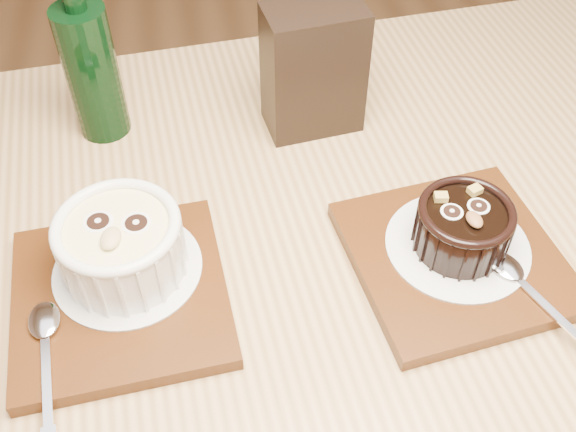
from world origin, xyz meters
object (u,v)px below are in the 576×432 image
object	(u,v)px
ramekin_dark	(463,225)
condiment_stand	(313,70)
tray_right	(454,257)
table	(286,345)
ramekin_white	(121,244)
green_bottle	(91,68)
tray_left	(121,296)

from	to	relation	value
ramekin_dark	condiment_stand	bearing A→B (deg)	108.17
tray_right	condiment_stand	distance (m)	0.24
table	ramekin_white	distance (m)	0.20
tray_right	condiment_stand	xyz separation A→B (m)	(-0.09, 0.22, 0.06)
table	green_bottle	world-z (taller)	green_bottle
table	ramekin_dark	xyz separation A→B (m)	(0.16, 0.01, 0.13)
table	condiment_stand	xyz separation A→B (m)	(0.07, 0.22, 0.16)
ramekin_white	tray_right	xyz separation A→B (m)	(0.29, -0.03, -0.04)
tray_right	ramekin_dark	size ratio (longest dim) A/B	2.13
tray_right	green_bottle	distance (m)	0.41
ramekin_dark	green_bottle	size ratio (longest dim) A/B	0.41
tray_left	green_bottle	xyz separation A→B (m)	(-0.02, 0.24, 0.07)
tray_left	condiment_stand	world-z (taller)	condiment_stand
tray_left	ramekin_dark	size ratio (longest dim) A/B	2.13
table	ramekin_dark	world-z (taller)	ramekin_dark
table	ramekin_white	xyz separation A→B (m)	(-0.13, 0.04, 0.14)
tray_right	table	bearing A→B (deg)	-178.08
tray_left	ramekin_white	bearing A→B (deg)	71.62
ramekin_white	green_bottle	bearing A→B (deg)	109.10
ramekin_dark	condiment_stand	size ratio (longest dim) A/B	0.60
ramekin_white	condiment_stand	bearing A→B (deg)	55.80
ramekin_white	tray_right	size ratio (longest dim) A/B	0.59
tray_left	ramekin_dark	bearing A→B (deg)	-0.09
tray_right	green_bottle	xyz separation A→B (m)	(-0.31, 0.25, 0.07)
table	ramekin_dark	distance (m)	0.21
ramekin_white	green_bottle	world-z (taller)	green_bottle
table	tray_right	world-z (taller)	tray_right
table	ramekin_white	size ratio (longest dim) A/B	11.79
tray_right	tray_left	bearing A→B (deg)	178.64
ramekin_white	table	bearing A→B (deg)	-1.88
tray_right	ramekin_dark	bearing A→B (deg)	62.11
condiment_stand	ramekin_white	bearing A→B (deg)	-136.99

